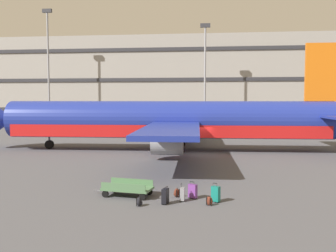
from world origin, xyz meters
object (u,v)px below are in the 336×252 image
airliner (172,122)px  backpack_silver (209,201)px  suitcase_red (216,194)px  suitcase_orange (193,191)px  suitcase_teal (182,194)px  baggage_cart (127,188)px  suitcase_black (165,196)px  backpack_small (177,193)px  backpack_scuffed (139,202)px

airliner → backpack_silver: 19.86m
airliner → suitcase_red: bearing=-77.5°
suitcase_orange → suitcase_teal: size_ratio=1.01×
baggage_cart → suitcase_black: bearing=-29.8°
backpack_small → backpack_scuffed: bearing=-131.9°
suitcase_black → backpack_scuffed: (-1.21, -0.51, -0.20)m
suitcase_red → baggage_cart: (-4.68, 0.64, -0.00)m
suitcase_teal → suitcase_black: bearing=-142.8°
backpack_silver → backpack_scuffed: (-3.38, -0.51, -0.00)m
airliner → backpack_small: airliner is taller
suitcase_orange → backpack_scuffed: (-2.52, -1.68, -0.19)m
airliner → suitcase_teal: (2.47, -18.70, -2.55)m
airliner → suitcase_orange: airliner is taller
backpack_small → backpack_silver: 2.18m
suitcase_red → backpack_small: suitcase_red is taller
suitcase_orange → backpack_scuffed: suitcase_orange is taller
backpack_small → suitcase_red: bearing=-19.4°
suitcase_red → backpack_scuffed: (-3.70, -1.12, -0.22)m
backpack_scuffed → baggage_cart: size_ratio=0.15×
airliner → backpack_scuffed: (0.45, -19.81, -2.71)m
suitcase_teal → suitcase_red: (1.68, 0.01, 0.06)m
suitcase_red → backpack_silver: bearing=-117.2°
suitcase_teal → backpack_small: size_ratio=1.73×
suitcase_black → baggage_cart: suitcase_black is taller
airliner → backpack_silver: size_ratio=78.19×
suitcase_orange → baggage_cart: 3.50m
suitcase_black → backpack_silver: suitcase_black is taller
backpack_scuffed → suitcase_red: bearing=16.9°
suitcase_black → suitcase_teal: bearing=37.2°
suitcase_orange → suitcase_red: size_ratio=0.92×
suitcase_red → baggage_cart: suitcase_red is taller
backpack_silver → backpack_scuffed: backpack_silver is taller
airliner → suitcase_black: airliner is taller
suitcase_orange → suitcase_black: size_ratio=1.03×
suitcase_black → backpack_small: bearing=71.6°
airliner → suitcase_orange: bearing=-80.7°
suitcase_red → backpack_small: size_ratio=1.89×
suitcase_black → backpack_scuffed: suitcase_black is taller
suitcase_black → baggage_cart: bearing=150.2°
airliner → suitcase_teal: size_ratio=42.81×
suitcase_orange → backpack_silver: 1.47m
suitcase_teal → suitcase_red: bearing=0.2°
suitcase_orange → backpack_small: size_ratio=1.74×
backpack_small → backpack_scuffed: (-1.66, -1.84, -0.01)m
airliner → suitcase_black: (1.66, -19.31, -2.51)m
airliner → suitcase_red: 19.31m
suitcase_red → suitcase_orange: bearing=154.9°
suitcase_black → suitcase_red: 2.56m
airliner → backpack_silver: airliner is taller
suitcase_black → baggage_cart: 2.52m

